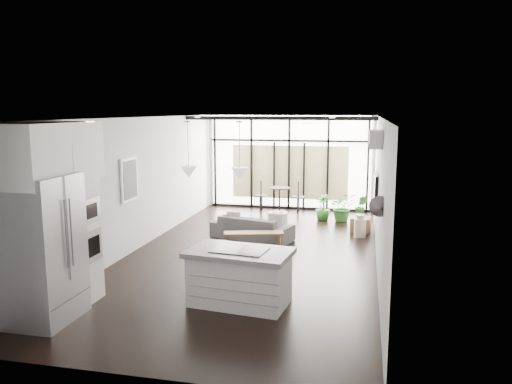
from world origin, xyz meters
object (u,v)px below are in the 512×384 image
at_px(island, 240,277).
at_px(pouf, 278,220).
at_px(sofa, 252,224).
at_px(tv, 376,188).
at_px(milk_can, 360,226).
at_px(fridge, 42,249).
at_px(console_bench, 254,242).

height_order(island, pouf, island).
xyz_separation_m(sofa, tv, (2.74, -0.13, 0.93)).
height_order(milk_can, tv, tv).
xyz_separation_m(sofa, milk_can, (2.43, 0.75, -0.10)).
distance_m(sofa, milk_can, 2.54).
height_order(fridge, console_bench, fridge).
bearing_deg(island, fridge, -148.52).
xyz_separation_m(console_bench, milk_can, (2.18, 1.68, 0.07)).
bearing_deg(milk_can, island, -110.97).
distance_m(island, tv, 4.31).
height_order(island, tv, tv).
relative_size(island, sofa, 0.83).
distance_m(island, pouf, 5.02).
bearing_deg(tv, sofa, 177.26).
bearing_deg(tv, console_bench, -162.25).
height_order(sofa, tv, tv).
height_order(sofa, milk_can, sofa).
xyz_separation_m(island, console_bench, (-0.43, 2.89, -0.22)).
bearing_deg(console_bench, milk_can, 21.77).
relative_size(fridge, tv, 1.89).
relative_size(sofa, pouf, 3.68).
distance_m(fridge, sofa, 5.36).
bearing_deg(island, pouf, 100.13).
distance_m(fridge, tv, 6.69).
height_order(console_bench, milk_can, milk_can).
height_order(sofa, console_bench, sofa).
xyz_separation_m(sofa, console_bench, (0.25, -0.93, -0.16)).
relative_size(island, milk_can, 2.89).
height_order(fridge, tv, fridge).
distance_m(milk_can, tv, 1.39).
distance_m(fridge, pouf, 6.62).
xyz_separation_m(island, pouf, (-0.29, 5.01, -0.22)).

